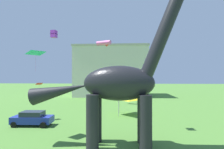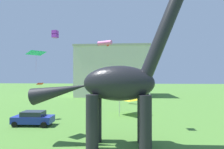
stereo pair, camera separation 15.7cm
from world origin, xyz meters
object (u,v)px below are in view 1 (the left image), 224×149
object	(u,v)px
kite_near_high	(36,53)
kite_mid_center	(54,34)
kite_apex	(39,84)
kite_mid_left	(105,43)
dinosaur_sculpture	(118,83)
parked_sedan_left	(33,118)
festival_canopy_tent	(129,96)

from	to	relation	value
kite_near_high	kite_mid_center	size ratio (longest dim) A/B	1.35
kite_apex	kite_mid_left	distance (m)	16.64
kite_mid_left	dinosaur_sculpture	bearing A→B (deg)	-81.36
parked_sedan_left	kite_apex	world-z (taller)	kite_apex
kite_apex	dinosaur_sculpture	bearing A→B (deg)	-39.38
parked_sedan_left	kite_mid_left	distance (m)	20.55
dinosaur_sculpture	kite_apex	distance (m)	13.01
dinosaur_sculpture	kite_mid_left	xyz separation A→B (m)	(-3.28, 21.59, 6.86)
festival_canopy_tent	kite_mid_center	distance (m)	19.44
festival_canopy_tent	kite_mid_left	world-z (taller)	kite_mid_left
festival_canopy_tent	kite_near_high	distance (m)	13.86
dinosaur_sculpture	kite_apex	bearing A→B (deg)	108.92
parked_sedan_left	kite_mid_left	bearing A→B (deg)	67.34
kite_mid_center	kite_mid_left	world-z (taller)	kite_mid_center
parked_sedan_left	kite_mid_center	size ratio (longest dim) A/B	3.12
parked_sedan_left	kite_near_high	xyz separation A→B (m)	(1.98, -3.42, 6.60)
parked_sedan_left	kite_near_high	world-z (taller)	kite_near_high
kite_mid_center	kite_mid_left	xyz separation A→B (m)	(9.46, 1.40, -1.59)
festival_canopy_tent	kite_apex	size ratio (longest dim) A/B	3.08
kite_apex	kite_mid_left	world-z (taller)	kite_mid_left
parked_sedan_left	kite_near_high	bearing A→B (deg)	-62.06
parked_sedan_left	kite_near_high	size ratio (longest dim) A/B	2.31
parked_sedan_left	festival_canopy_tent	bearing A→B (deg)	29.36
parked_sedan_left	dinosaur_sculpture	bearing A→B (deg)	-31.36
kite_near_high	kite_mid_left	distance (m)	20.62
festival_canopy_tent	kite_apex	xyz separation A→B (m)	(-11.12, -3.42, 1.83)
kite_mid_center	dinosaur_sculpture	bearing A→B (deg)	-57.75
dinosaur_sculpture	kite_mid_center	distance (m)	25.33
kite_mid_center	kite_mid_left	distance (m)	9.69
kite_mid_center	parked_sedan_left	bearing A→B (deg)	-77.38
dinosaur_sculpture	kite_mid_center	bearing A→B (deg)	90.55
festival_canopy_tent	kite_mid_left	bearing A→B (deg)	113.66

